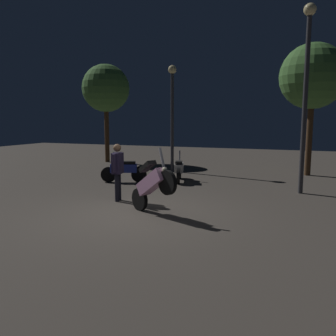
% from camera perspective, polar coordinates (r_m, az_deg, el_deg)
% --- Properties ---
extents(ground_plane, '(40.00, 40.00, 0.00)m').
position_cam_1_polar(ground_plane, '(8.43, -5.61, -7.59)').
color(ground_plane, '#4C443D').
extents(motorcycle_pink_foreground, '(1.49, 0.91, 1.63)m').
position_cam_1_polar(motorcycle_pink_foreground, '(8.19, -2.56, -2.67)').
color(motorcycle_pink_foreground, black).
rests_on(motorcycle_pink_foreground, ground_plane).
extents(motorcycle_blue_parked_left, '(1.58, 0.72, 1.11)m').
position_cam_1_polar(motorcycle_blue_parked_left, '(12.65, -7.26, -0.36)').
color(motorcycle_blue_parked_left, black).
rests_on(motorcycle_blue_parked_left, ground_plane).
extents(motorcycle_white_parked_right, '(0.57, 1.62, 1.11)m').
position_cam_1_polar(motorcycle_white_parked_right, '(12.75, 1.83, -0.23)').
color(motorcycle_white_parked_right, black).
rests_on(motorcycle_white_parked_right, ground_plane).
extents(person_rider_beside, '(0.29, 0.66, 1.59)m').
position_cam_1_polar(person_rider_beside, '(9.68, -8.28, 0.09)').
color(person_rider_beside, black).
rests_on(person_rider_beside, ground_plane).
extents(streetlamp_near, '(0.36, 0.36, 5.57)m').
position_cam_1_polar(streetlamp_near, '(11.34, 21.76, 13.65)').
color(streetlamp_near, '#38383D').
rests_on(streetlamp_near, ground_plane).
extents(streetlamp_far, '(0.36, 0.36, 4.52)m').
position_cam_1_polar(streetlamp_far, '(15.06, 0.71, 10.46)').
color(streetlamp_far, '#38383D').
rests_on(streetlamp_far, ground_plane).
extents(tree_left_bg, '(2.57, 2.57, 5.23)m').
position_cam_1_polar(tree_left_bg, '(15.21, 22.65, 13.64)').
color(tree_left_bg, '#4C331E').
rests_on(tree_left_bg, ground_plane).
extents(tree_center_bg, '(2.47, 2.47, 5.11)m').
position_cam_1_polar(tree_center_bg, '(18.87, -10.17, 12.69)').
color(tree_center_bg, '#4C331E').
rests_on(tree_center_bg, ground_plane).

